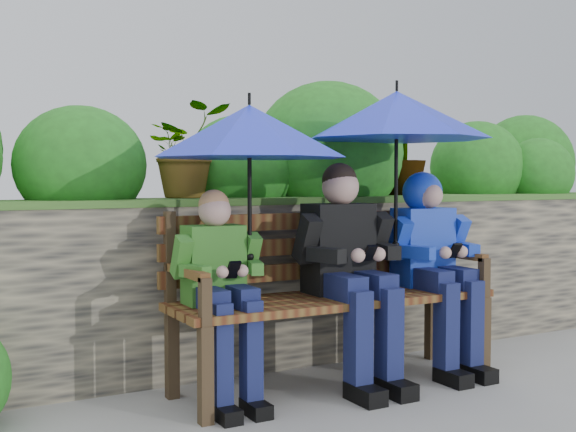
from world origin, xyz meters
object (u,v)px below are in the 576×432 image
boy_right (433,252)px  boy_middle (349,262)px  umbrella_left (249,131)px  park_bench (328,284)px  boy_left (221,282)px  umbrella_right (397,115)px

boy_right → boy_middle: bearing=-178.3°
boy_right → umbrella_left: size_ratio=1.17×
boy_right → park_bench: bearing=173.5°
boy_left → boy_middle: boy_middle is taller
boy_middle → park_bench: bearing=128.8°
boy_left → umbrella_right: (1.10, 0.02, 0.88)m
boy_middle → umbrella_left: 0.91m
boy_middle → umbrella_left: (-0.59, 0.03, 0.70)m
park_bench → boy_left: (-0.68, -0.08, 0.07)m
umbrella_right → boy_middle: bearing=-174.8°
park_bench → umbrella_right: size_ratio=1.74×
boy_left → boy_right: boy_right is taller
boy_left → boy_right: size_ratio=0.92×
park_bench → boy_middle: (0.08, -0.10, 0.13)m
park_bench → umbrella_right: 1.04m
boy_middle → umbrella_right: bearing=5.2°
umbrella_left → boy_right: bearing=-0.8°
umbrella_left → umbrella_right: size_ratio=0.95×
boy_middle → boy_right: boy_middle is taller
umbrella_left → umbrella_right: bearing=-0.2°
park_bench → boy_right: 0.70m
umbrella_right → boy_left: bearing=-179.2°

